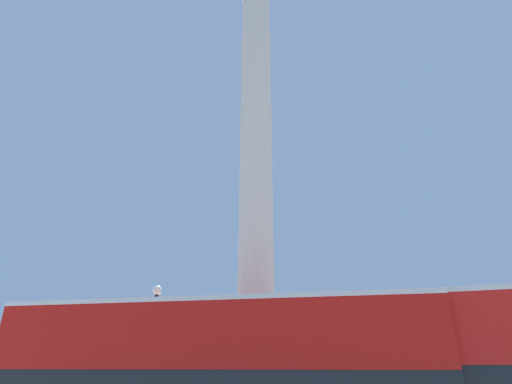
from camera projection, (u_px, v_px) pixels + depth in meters
The scene contains 3 objects.
monument_column at pixel (256, 224), 17.87m from camera, with size 5.32×5.32×25.38m.
bus_a at pixel (215, 381), 10.12m from camera, with size 11.25×2.95×4.33m.
street_lamp at pixel (150, 363), 14.37m from camera, with size 0.36×0.36×5.60m.
Camera 1 is at (3.64, -16.55, 2.74)m, focal length 28.00 mm.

